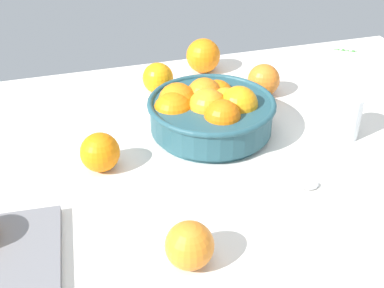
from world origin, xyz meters
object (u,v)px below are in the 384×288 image
(spoon, at_px, (295,192))
(loose_orange_3, at_px, (189,245))
(juice_glass, at_px, (343,118))
(loose_orange_1, at_px, (100,152))
(fruit_bowl, at_px, (209,111))
(loose_orange_2, at_px, (158,78))
(loose_orange_0, at_px, (264,80))
(loose_orange_4, at_px, (203,56))

(spoon, bearing_deg, loose_orange_3, -155.37)
(juice_glass, distance_m, loose_orange_1, 0.49)
(fruit_bowl, relative_size, spoon, 1.69)
(fruit_bowl, bearing_deg, loose_orange_2, 105.11)
(loose_orange_0, bearing_deg, spoon, -105.37)
(loose_orange_0, distance_m, loose_orange_4, 0.19)
(fruit_bowl, height_order, juice_glass, fruit_bowl)
(loose_orange_0, height_order, loose_orange_3, loose_orange_0)
(loose_orange_2, bearing_deg, fruit_bowl, -74.89)
(juice_glass, xyz_separation_m, loose_orange_1, (-0.49, 0.03, -0.00))
(juice_glass, relative_size, loose_orange_1, 1.24)
(loose_orange_0, height_order, spoon, loose_orange_0)
(loose_orange_4, bearing_deg, loose_orange_3, -109.76)
(loose_orange_0, distance_m, spoon, 0.38)
(juice_glass, distance_m, loose_orange_0, 0.23)
(loose_orange_3, height_order, spoon, loose_orange_3)
(juice_glass, bearing_deg, loose_orange_2, 135.93)
(loose_orange_0, distance_m, loose_orange_3, 0.57)
(loose_orange_0, height_order, loose_orange_2, loose_orange_0)
(loose_orange_0, xyz_separation_m, spoon, (-0.10, -0.37, -0.03))
(loose_orange_1, distance_m, loose_orange_2, 0.33)
(loose_orange_2, relative_size, loose_orange_3, 1.03)
(loose_orange_4, distance_m, spoon, 0.54)
(fruit_bowl, xyz_separation_m, spoon, (0.08, -0.24, -0.05))
(loose_orange_4, relative_size, spoon, 0.57)
(loose_orange_1, relative_size, loose_orange_4, 0.84)
(loose_orange_4, bearing_deg, loose_orange_1, -131.36)
(juice_glass, relative_size, spoon, 0.59)
(loose_orange_2, bearing_deg, loose_orange_1, -122.47)
(juice_glass, bearing_deg, fruit_bowl, 160.12)
(loose_orange_2, height_order, loose_orange_4, loose_orange_4)
(fruit_bowl, relative_size, loose_orange_2, 3.55)
(loose_orange_1, xyz_separation_m, loose_orange_2, (0.18, 0.28, 0.00))
(juice_glass, distance_m, loose_orange_3, 0.47)
(juice_glass, bearing_deg, loose_orange_0, 109.80)
(fruit_bowl, xyz_separation_m, juice_glass, (0.26, -0.09, -0.01))
(loose_orange_3, xyz_separation_m, loose_orange_4, (0.23, 0.64, 0.01))
(fruit_bowl, bearing_deg, loose_orange_4, 74.14)
(fruit_bowl, xyz_separation_m, loose_orange_0, (0.18, 0.13, -0.01))
(juice_glass, bearing_deg, loose_orange_3, -148.20)
(loose_orange_2, bearing_deg, juice_glass, -44.07)
(loose_orange_3, xyz_separation_m, spoon, (0.22, 0.10, -0.03))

